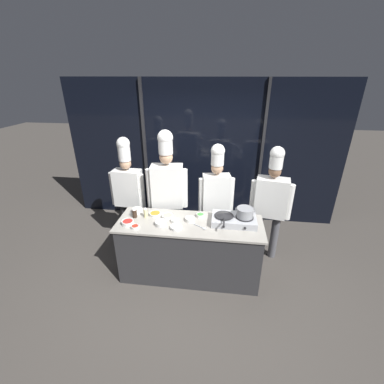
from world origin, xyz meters
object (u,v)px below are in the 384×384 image
Objects in this scene: chef_line at (216,193)px; stock_pot at (245,212)px; prep_bowl_bean_sprouts at (175,220)px; prep_bowl_chili_flakes at (135,227)px; squeeze_bottle_soy at (134,213)px; prep_bowl_onion at (137,210)px; chef_sous at (167,187)px; chef_head at (128,188)px; frying_pan at (224,215)px; prep_bowl_garlic at (176,227)px; prep_bowl_shrimp at (167,216)px; chef_pastry at (271,199)px; prep_bowl_scallions at (200,215)px; portable_stove at (234,220)px; prep_bowl_carrots at (155,214)px; serving_spoon_slotted at (202,228)px; prep_bowl_rice at (161,223)px; squeeze_bottle_oil at (146,212)px; prep_bowl_bell_pepper at (128,222)px; prep_bowl_chicken at (190,219)px.

stock_pot is at bearing 116.86° from chef_line.
prep_bowl_bean_sprouts is 1.06× the size of prep_bowl_chili_flakes.
prep_bowl_chili_flakes is 0.06× the size of chef_line.
stock_pot is 1.53m from squeeze_bottle_soy.
prep_bowl_onion is 0.08× the size of chef_sous.
prep_bowl_chili_flakes is at bearing 117.64° from chef_head.
frying_pan is 0.67m from prep_bowl_garlic.
chef_pastry is (1.49, 0.49, 0.12)m from prep_bowl_shrimp.
prep_bowl_scallions is 0.06× the size of chef_pastry.
prep_bowl_onion is (-1.40, 0.12, -0.02)m from portable_stove.
stock_pot is 0.95m from prep_bowl_bean_sprouts.
serving_spoon_slotted is at bearing -20.22° from prep_bowl_carrots.
prep_bowl_rice is at bearing 87.68° from chef_sous.
squeeze_bottle_oil reaches higher than prep_bowl_carrots.
stock_pot is at bearing -4.46° from prep_bowl_onion.
portable_stove is 1.41m from prep_bowl_onion.
prep_bowl_bean_sprouts is at bearing -175.05° from stock_pot.
prep_bowl_scallions is 1.01m from prep_bowl_bell_pepper.
chef_sous reaches higher than squeeze_bottle_soy.
frying_pan is 2.85× the size of prep_bowl_onion.
prep_bowl_scallions is 1.11m from chef_pastry.
prep_bowl_bell_pepper is (-0.49, -0.25, 0.01)m from prep_bowl_shrimp.
chef_head is (-0.77, 0.57, 0.15)m from prep_bowl_shrimp.
prep_bowl_bell_pepper is 0.09× the size of chef_head.
squeeze_bottle_soy is 0.47m from prep_bowl_shrimp.
portable_stove is 0.99m from prep_bowl_rice.
portable_stove is at bearing 12.86° from prep_bowl_chili_flakes.
squeeze_bottle_oil is 0.31m from prep_bowl_shrimp.
chef_head reaches higher than chef_pastry.
chef_sous is (0.10, 0.41, 0.25)m from prep_bowl_carrots.
prep_bowl_scallions is at bearing 2.63° from prep_bowl_carrots.
prep_bowl_shrimp is 0.09× the size of chef_line.
chef_line reaches higher than prep_bowl_carrots.
prep_bowl_chili_flakes is 0.96× the size of prep_bowl_scallions.
stock_pot is 1.54× the size of prep_bowl_shrimp.
prep_bowl_garlic is (-0.62, -0.24, -0.10)m from frying_pan.
portable_stove is 2.37× the size of stock_pot.
prep_bowl_scallions is 0.06× the size of chef_line.
chef_pastry is at bearing 37.23° from frying_pan.
prep_bowl_chicken is 0.84× the size of prep_bowl_carrots.
squeeze_bottle_soy is 1.32× the size of prep_bowl_scallions.
prep_bowl_scallions is at bearing 44.54° from prep_bowl_chicken.
squeeze_bottle_soy is 0.16m from squeeze_bottle_oil.
portable_stove is 0.62m from chef_line.
prep_bowl_rice is at bearing 35.08° from chef_pastry.
prep_bowl_bell_pepper is (-1.43, -0.22, -0.02)m from portable_stove.
prep_bowl_rice is 1.46× the size of prep_bowl_scallions.
stock_pot is 1.26× the size of serving_spoon_slotted.
prep_bowl_chili_flakes is (-0.36, -0.33, -0.00)m from prep_bowl_shrimp.
chef_head is 0.70m from chef_sous.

